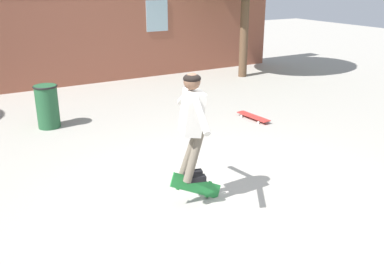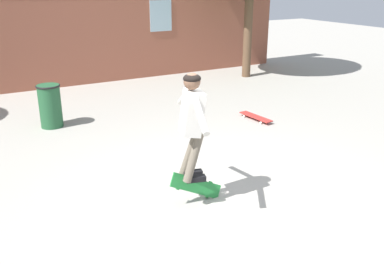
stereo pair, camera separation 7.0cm
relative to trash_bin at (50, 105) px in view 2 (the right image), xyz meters
The scene contains 6 objects.
ground_plane 4.43m from the trash_bin, 70.70° to the right, with size 40.00×40.00×0.00m, color #A39E93.
building_backdrop 4.04m from the trash_bin, 66.76° to the left, with size 14.08×0.52×4.64m.
trash_bin is the anchor object (origin of this frame).
skater 4.37m from the trash_bin, 77.28° to the right, with size 0.44×1.35×1.42m.
skateboard_flipping 4.28m from the trash_bin, 75.97° to the right, with size 0.80×0.17×0.53m.
skateboard_resting 4.28m from the trash_bin, 23.36° to the right, with size 0.27×0.88×0.08m.
Camera 2 is at (-3.00, -4.49, 2.90)m, focal length 40.00 mm.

